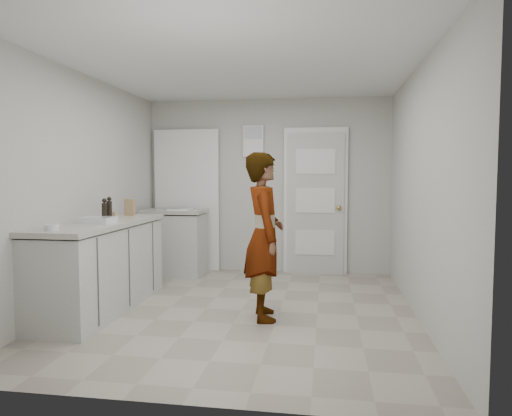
% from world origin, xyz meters
% --- Properties ---
extents(ground, '(4.00, 4.00, 0.00)m').
position_xyz_m(ground, '(0.00, 0.00, 0.00)').
color(ground, gray).
rests_on(ground, ground).
extents(room_shell, '(4.00, 4.00, 4.00)m').
position_xyz_m(room_shell, '(-0.17, 1.95, 1.02)').
color(room_shell, '#AFADA5').
rests_on(room_shell, ground).
extents(main_counter, '(0.64, 1.96, 0.93)m').
position_xyz_m(main_counter, '(-1.45, -0.20, 0.43)').
color(main_counter, silver).
rests_on(main_counter, ground).
extents(side_counter, '(0.84, 0.61, 0.93)m').
position_xyz_m(side_counter, '(-1.25, 1.55, 0.43)').
color(side_counter, silver).
rests_on(side_counter, ground).
extents(person, '(0.53, 0.67, 1.62)m').
position_xyz_m(person, '(0.26, -0.22, 0.81)').
color(person, silver).
rests_on(person, ground).
extents(cake_mix_box, '(0.12, 0.06, 0.19)m').
position_xyz_m(cake_mix_box, '(-1.46, 0.53, 1.02)').
color(cake_mix_box, '#95774A').
rests_on(cake_mix_box, main_counter).
extents(spice_jar, '(0.05, 0.05, 0.08)m').
position_xyz_m(spice_jar, '(-1.42, 0.08, 0.97)').
color(spice_jar, tan).
rests_on(spice_jar, main_counter).
extents(oil_cruet_a, '(0.06, 0.06, 0.24)m').
position_xyz_m(oil_cruet_a, '(-1.48, -0.05, 1.04)').
color(oil_cruet_a, black).
rests_on(oil_cruet_a, main_counter).
extents(oil_cruet_b, '(0.06, 0.06, 0.25)m').
position_xyz_m(oil_cruet_b, '(-1.45, -0.00, 1.04)').
color(oil_cruet_b, black).
rests_on(oil_cruet_b, main_counter).
extents(baking_dish, '(0.34, 0.25, 0.06)m').
position_xyz_m(baking_dish, '(-1.43, -0.32, 0.95)').
color(baking_dish, silver).
rests_on(baking_dish, main_counter).
extents(egg_bowl, '(0.12, 0.12, 0.05)m').
position_xyz_m(egg_bowl, '(-1.50, -0.96, 0.95)').
color(egg_bowl, silver).
rests_on(egg_bowl, main_counter).
extents(papers, '(0.28, 0.36, 0.01)m').
position_xyz_m(papers, '(-1.16, 1.52, 0.93)').
color(papers, white).
rests_on(papers, side_counter).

